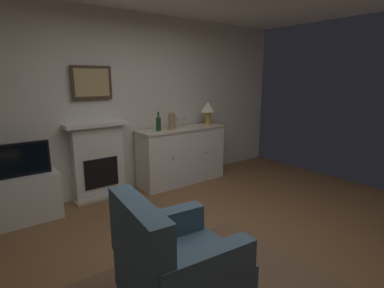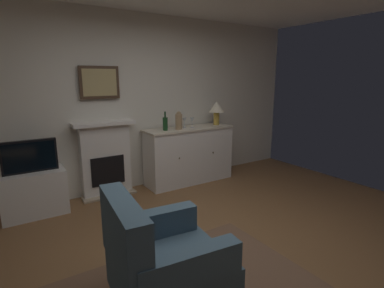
# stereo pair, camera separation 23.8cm
# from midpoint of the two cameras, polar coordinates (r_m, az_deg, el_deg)

# --- Properties ---
(ground_plane) EXTENTS (6.23, 4.53, 0.10)m
(ground_plane) POSITION_cam_midpoint_polar(r_m,az_deg,el_deg) (3.22, 7.72, -20.61)
(ground_plane) COLOR brown
(ground_plane) RESTS_ON ground
(wall_rear) EXTENTS (6.23, 0.06, 2.64)m
(wall_rear) POSITION_cam_midpoint_polar(r_m,az_deg,el_deg) (4.63, -10.17, 7.67)
(wall_rear) COLOR silver
(wall_rear) RESTS_ON ground_plane
(fireplace_unit) EXTENTS (0.87, 0.30, 1.10)m
(fireplace_unit) POSITION_cam_midpoint_polar(r_m,az_deg,el_deg) (4.48, -14.81, -2.79)
(fireplace_unit) COLOR white
(fireplace_unit) RESTS_ON ground_plane
(framed_picture) EXTENTS (0.55, 0.04, 0.45)m
(framed_picture) POSITION_cam_midpoint_polar(r_m,az_deg,el_deg) (4.37, -15.82, 11.29)
(framed_picture) COLOR #473323
(sideboard_cabinet) EXTENTS (1.49, 0.49, 0.91)m
(sideboard_cabinet) POSITION_cam_midpoint_polar(r_m,az_deg,el_deg) (4.91, 0.81, -2.10)
(sideboard_cabinet) COLOR white
(sideboard_cabinet) RESTS_ON ground_plane
(table_lamp) EXTENTS (0.26, 0.26, 0.40)m
(table_lamp) POSITION_cam_midpoint_polar(r_m,az_deg,el_deg) (5.10, 6.07, 6.79)
(table_lamp) COLOR #B79338
(table_lamp) RESTS_ON sideboard_cabinet
(wine_bottle) EXTENTS (0.08, 0.08, 0.29)m
(wine_bottle) POSITION_cam_midpoint_polar(r_m,az_deg,el_deg) (4.56, -3.67, 3.95)
(wine_bottle) COLOR #193F1E
(wine_bottle) RESTS_ON sideboard_cabinet
(wine_glass_left) EXTENTS (0.07, 0.07, 0.16)m
(wine_glass_left) POSITION_cam_midpoint_polar(r_m,az_deg,el_deg) (4.77, -0.02, 4.54)
(wine_glass_left) COLOR silver
(wine_glass_left) RESTS_ON sideboard_cabinet
(wine_glass_center) EXTENTS (0.07, 0.07, 0.16)m
(wine_glass_center) POSITION_cam_midpoint_polar(r_m,az_deg,el_deg) (4.79, 1.44, 4.57)
(wine_glass_center) COLOR silver
(wine_glass_center) RESTS_ON sideboard_cabinet
(vase_decorative) EXTENTS (0.11, 0.11, 0.28)m
(vase_decorative) POSITION_cam_midpoint_polar(r_m,az_deg,el_deg) (4.63, -1.08, 4.52)
(vase_decorative) COLOR #9E7F5B
(vase_decorative) RESTS_ON sideboard_cabinet
(tv_cabinet) EXTENTS (0.75, 0.42, 0.57)m
(tv_cabinet) POSITION_cam_midpoint_polar(r_m,az_deg,el_deg) (4.22, -26.65, -8.45)
(tv_cabinet) COLOR white
(tv_cabinet) RESTS_ON ground_plane
(tv_set) EXTENTS (0.62, 0.07, 0.40)m
(tv_set) POSITION_cam_midpoint_polar(r_m,az_deg,el_deg) (4.06, -27.28, -2.14)
(tv_set) COLOR black
(tv_set) RESTS_ON tv_cabinet
(armchair) EXTENTS (0.88, 0.85, 0.92)m
(armchair) POSITION_cam_midpoint_polar(r_m,az_deg,el_deg) (2.34, -2.69, -21.91)
(armchair) COLOR #3F596B
(armchair) RESTS_ON ground_plane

